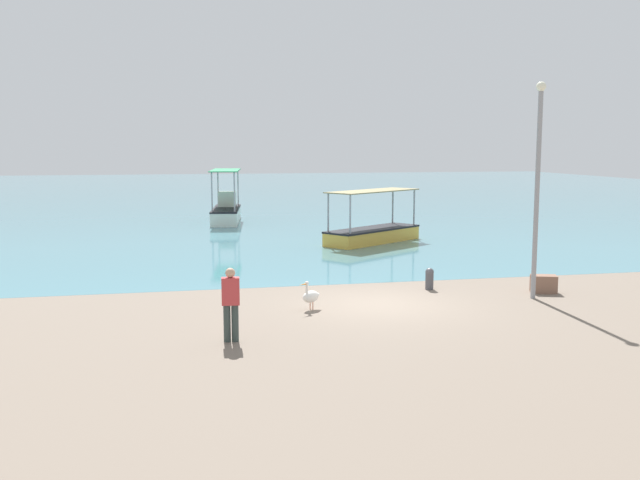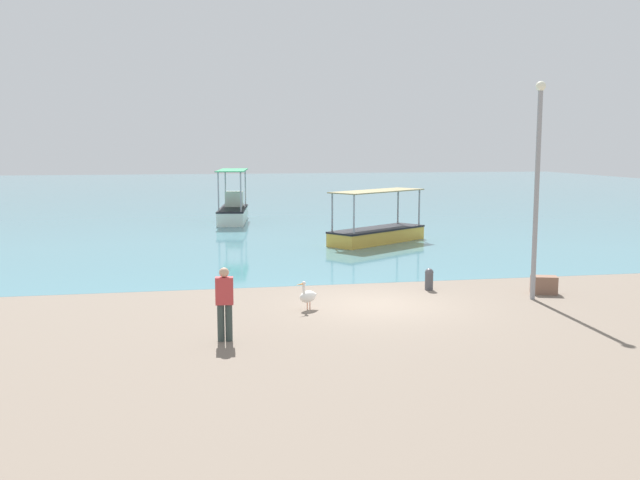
{
  "view_description": "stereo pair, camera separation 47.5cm",
  "coord_description": "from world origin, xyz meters",
  "px_view_note": "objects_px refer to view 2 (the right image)",
  "views": [
    {
      "loc": [
        -5.69,
        -18.73,
        4.41
      ],
      "look_at": [
        -0.99,
        3.42,
        1.39
      ],
      "focal_mm": 40.0,
      "sensor_mm": 36.0,
      "label": 1
    },
    {
      "loc": [
        -5.23,
        -18.83,
        4.41
      ],
      "look_at": [
        -0.99,
        3.42,
        1.39
      ],
      "focal_mm": 40.0,
      "sensor_mm": 36.0,
      "label": 2
    }
  ],
  "objects_px": {
    "cargo_crate": "(544,285)",
    "fishing_boat_outer": "(233,210)",
    "pelican": "(308,296)",
    "fishing_boat_far_left": "(377,232)",
    "mooring_bollard": "(429,278)",
    "fisherman_standing": "(225,302)",
    "lamp_post": "(537,179)"
  },
  "relations": [
    {
      "from": "cargo_crate",
      "to": "fishing_boat_outer",
      "type": "bearing_deg",
      "value": 109.33
    },
    {
      "from": "pelican",
      "to": "fishing_boat_far_left",
      "type": "bearing_deg",
      "value": 66.8
    },
    {
      "from": "mooring_bollard",
      "to": "cargo_crate",
      "type": "xyz_separation_m",
      "value": [
        3.19,
        -1.19,
        -0.09
      ]
    },
    {
      "from": "cargo_crate",
      "to": "pelican",
      "type": "bearing_deg",
      "value": -174.31
    },
    {
      "from": "fishing_boat_outer",
      "to": "fisherman_standing",
      "type": "bearing_deg",
      "value": -94.31
    },
    {
      "from": "cargo_crate",
      "to": "fishing_boat_far_left",
      "type": "bearing_deg",
      "value": 99.21
    },
    {
      "from": "mooring_bollard",
      "to": "fisherman_standing",
      "type": "height_order",
      "value": "fisherman_standing"
    },
    {
      "from": "pelican",
      "to": "mooring_bollard",
      "type": "relative_size",
      "value": 1.19
    },
    {
      "from": "fishing_boat_outer",
      "to": "pelican",
      "type": "height_order",
      "value": "fishing_boat_outer"
    },
    {
      "from": "fishing_boat_far_left",
      "to": "mooring_bollard",
      "type": "height_order",
      "value": "fishing_boat_far_left"
    },
    {
      "from": "mooring_bollard",
      "to": "cargo_crate",
      "type": "height_order",
      "value": "mooring_bollard"
    },
    {
      "from": "fishing_boat_outer",
      "to": "mooring_bollard",
      "type": "distance_m",
      "value": 21.41
    },
    {
      "from": "fishing_boat_far_left",
      "to": "pelican",
      "type": "distance_m",
      "value": 13.67
    },
    {
      "from": "pelican",
      "to": "mooring_bollard",
      "type": "distance_m",
      "value": 4.54
    },
    {
      "from": "lamp_post",
      "to": "fisherman_standing",
      "type": "distance_m",
      "value": 9.74
    },
    {
      "from": "fishing_boat_far_left",
      "to": "cargo_crate",
      "type": "distance_m",
      "value": 11.99
    },
    {
      "from": "mooring_bollard",
      "to": "fisherman_standing",
      "type": "bearing_deg",
      "value": -144.47
    },
    {
      "from": "fishing_boat_far_left",
      "to": "pelican",
      "type": "xyz_separation_m",
      "value": [
        -5.38,
        -12.56,
        -0.13
      ]
    },
    {
      "from": "mooring_bollard",
      "to": "fisherman_standing",
      "type": "xyz_separation_m",
      "value": [
        -6.49,
        -4.63,
        0.55
      ]
    },
    {
      "from": "fishing_boat_outer",
      "to": "cargo_crate",
      "type": "relative_size",
      "value": 7.42
    },
    {
      "from": "fishing_boat_outer",
      "to": "fisherman_standing",
      "type": "distance_m",
      "value": 25.62
    },
    {
      "from": "mooring_bollard",
      "to": "fisherman_standing",
      "type": "distance_m",
      "value": 7.99
    },
    {
      "from": "lamp_post",
      "to": "mooring_bollard",
      "type": "xyz_separation_m",
      "value": [
        -2.49,
        1.84,
        -3.09
      ]
    },
    {
      "from": "fishing_boat_far_left",
      "to": "lamp_post",
      "type": "bearing_deg",
      "value": -84.43
    },
    {
      "from": "pelican",
      "to": "fisherman_standing",
      "type": "relative_size",
      "value": 0.47
    },
    {
      "from": "fisherman_standing",
      "to": "pelican",
      "type": "bearing_deg",
      "value": 48.87
    },
    {
      "from": "fishing_boat_outer",
      "to": "pelican",
      "type": "xyz_separation_m",
      "value": [
        0.45,
        -22.83,
        -0.3
      ]
    },
    {
      "from": "fishing_boat_far_left",
      "to": "fisherman_standing",
      "type": "relative_size",
      "value": 3.04
    },
    {
      "from": "pelican",
      "to": "lamp_post",
      "type": "height_order",
      "value": "lamp_post"
    },
    {
      "from": "mooring_bollard",
      "to": "cargo_crate",
      "type": "bearing_deg",
      "value": -20.39
    },
    {
      "from": "fishing_boat_outer",
      "to": "pelican",
      "type": "relative_size",
      "value": 6.93
    },
    {
      "from": "fishing_boat_outer",
      "to": "mooring_bollard",
      "type": "bearing_deg",
      "value": -77.69
    }
  ]
}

